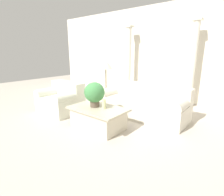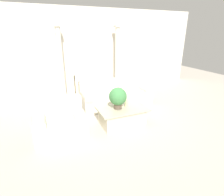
{
  "view_description": "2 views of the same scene",
  "coord_description": "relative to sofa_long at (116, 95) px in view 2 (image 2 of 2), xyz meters",
  "views": [
    {
      "loc": [
        2.63,
        -3.11,
        1.66
      ],
      "look_at": [
        0.18,
        -0.09,
        0.63
      ],
      "focal_mm": 28.0,
      "sensor_mm": 36.0,
      "label": 1
    },
    {
      "loc": [
        -1.73,
        -4.2,
        2.31
      ],
      "look_at": [
        -0.01,
        -0.03,
        0.61
      ],
      "focal_mm": 28.0,
      "sensor_mm": 36.0,
      "label": 2
    }
  ],
  "objects": [
    {
      "name": "sofa_long",
      "position": [
        0.0,
        0.0,
        0.0
      ],
      "size": [
        2.32,
        0.89,
        0.83
      ],
      "color": "beige",
      "rests_on": "ground_plane"
    },
    {
      "name": "wall_back",
      "position": [
        -0.47,
        1.96,
        1.26
      ],
      "size": [
        10.0,
        0.06,
        3.2
      ],
      "color": "silver",
      "rests_on": "ground_plane"
    },
    {
      "name": "column_right",
      "position": [
        0.73,
        1.52,
        0.96
      ],
      "size": [
        0.26,
        0.26,
        2.55
      ],
      "color": "silver",
      "rests_on": "ground_plane"
    },
    {
      "name": "column_left",
      "position": [
        -1.49,
        1.52,
        0.96
      ],
      "size": [
        0.26,
        0.26,
        2.55
      ],
      "color": "silver",
      "rests_on": "ground_plane"
    },
    {
      "name": "potted_plant",
      "position": [
        -0.5,
        -1.28,
        0.44
      ],
      "size": [
        0.45,
        0.45,
        0.56
      ],
      "color": "brown",
      "rests_on": "coffee_table"
    },
    {
      "name": "ground_plane",
      "position": [
        -0.47,
        -0.83,
        -0.34
      ],
      "size": [
        16.0,
        16.0,
        0.0
      ],
      "primitive_type": "plane",
      "color": "#BCB2A3"
    },
    {
      "name": "floor_lamp",
      "position": [
        -1.31,
        0.05,
        0.89
      ],
      "size": [
        0.38,
        0.38,
        1.45
      ],
      "color": "brown",
      "rests_on": "ground_plane"
    },
    {
      "name": "pillar_candle",
      "position": [
        -0.24,
        -1.26,
        0.23
      ],
      "size": [
        0.09,
        0.09,
        0.21
      ],
      "color": "beige",
      "rests_on": "coffee_table"
    },
    {
      "name": "loveseat",
      "position": [
        -1.95,
        -1.14,
        0.02
      ],
      "size": [
        1.16,
        0.89,
        0.83
      ],
      "color": "silver",
      "rests_on": "ground_plane"
    },
    {
      "name": "coffee_table",
      "position": [
        -0.38,
        -1.3,
        -0.1
      ],
      "size": [
        1.26,
        0.78,
        0.47
      ],
      "color": "beige",
      "rests_on": "ground_plane"
    }
  ]
}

